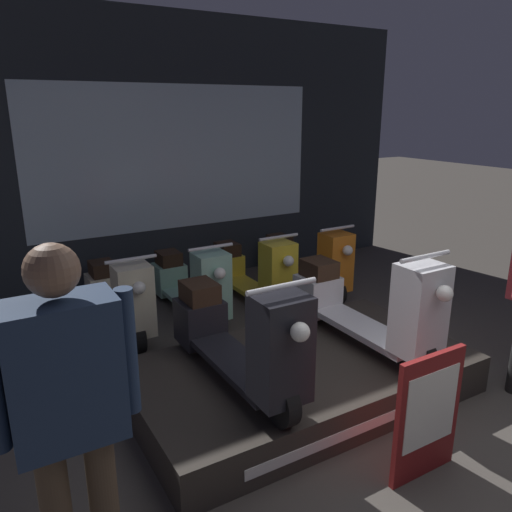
# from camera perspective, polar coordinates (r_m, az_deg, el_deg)

# --- Properties ---
(ground_plane) EXTENTS (30.00, 30.00, 0.00)m
(ground_plane) POSITION_cam_1_polar(r_m,az_deg,el_deg) (3.49, 21.42, -22.34)
(ground_plane) COLOR #423D38
(shop_wall_back) EXTENTS (6.51, 0.09, 3.20)m
(shop_wall_back) POSITION_cam_1_polar(r_m,az_deg,el_deg) (6.22, -8.95, 11.49)
(shop_wall_back) COLOR #23282D
(shop_wall_back) RESTS_ON ground_plane
(display_platform) EXTENTS (2.55, 1.42, 0.30)m
(display_platform) POSITION_cam_1_polar(r_m,az_deg,el_deg) (3.95, 5.18, -13.59)
(display_platform) COLOR #2D2823
(display_platform) RESTS_ON ground_plane
(scooter_display_left) EXTENTS (0.45, 1.56, 0.89)m
(scooter_display_left) POSITION_cam_1_polar(r_m,az_deg,el_deg) (3.41, -2.09, -9.35)
(scooter_display_left) COLOR black
(scooter_display_left) RESTS_ON display_platform
(scooter_display_right) EXTENTS (0.45, 1.56, 0.89)m
(scooter_display_right) POSITION_cam_1_polar(r_m,az_deg,el_deg) (4.04, 12.46, -5.53)
(scooter_display_right) COLOR black
(scooter_display_right) RESTS_ON display_platform
(scooter_backrow_0) EXTENTS (0.45, 1.56, 0.89)m
(scooter_backrow_0) POSITION_cam_1_polar(r_m,az_deg,el_deg) (5.08, -15.41, -4.66)
(scooter_backrow_0) COLOR black
(scooter_backrow_0) RESTS_ON ground_plane
(scooter_backrow_1) EXTENTS (0.45, 1.56, 0.89)m
(scooter_backrow_1) POSITION_cam_1_polar(r_m,az_deg,el_deg) (5.30, -7.51, -3.28)
(scooter_backrow_1) COLOR black
(scooter_backrow_1) RESTS_ON ground_plane
(scooter_backrow_2) EXTENTS (0.45, 1.56, 0.89)m
(scooter_backrow_2) POSITION_cam_1_polar(r_m,az_deg,el_deg) (5.62, -0.39, -1.98)
(scooter_backrow_2) COLOR black
(scooter_backrow_2) RESTS_ON ground_plane
(scooter_backrow_3) EXTENTS (0.45, 1.56, 0.89)m
(scooter_backrow_3) POSITION_cam_1_polar(r_m,az_deg,el_deg) (6.02, 5.86, -0.81)
(scooter_backrow_3) COLOR black
(scooter_backrow_3) RESTS_ON ground_plane
(person_left_browsing) EXTENTS (0.60, 0.25, 1.64)m
(person_left_browsing) POSITION_cam_1_polar(r_m,az_deg,el_deg) (2.27, -20.71, -15.14)
(person_left_browsing) COLOR #473828
(person_left_browsing) RESTS_ON ground_plane
(price_sign_board) EXTENTS (0.50, 0.04, 0.80)m
(price_sign_board) POSITION_cam_1_polar(r_m,az_deg,el_deg) (3.22, 19.03, -16.86)
(price_sign_board) COLOR maroon
(price_sign_board) RESTS_ON ground_plane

